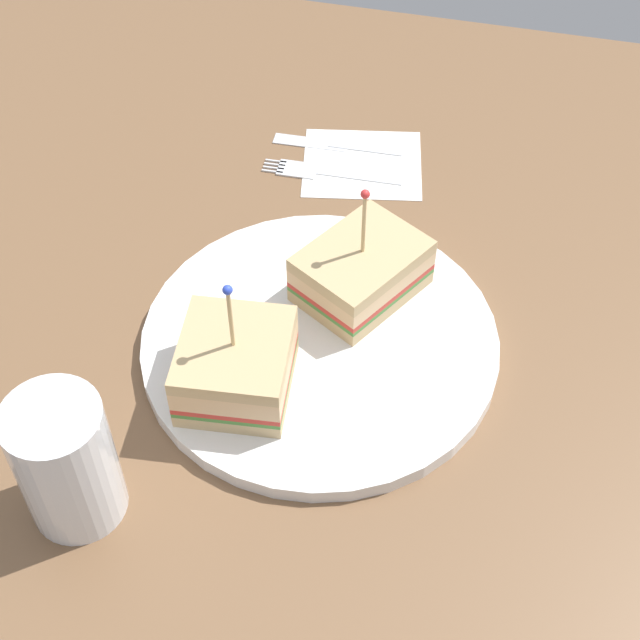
# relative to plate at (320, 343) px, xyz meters

# --- Properties ---
(ground_plane) EXTENTS (0.98, 0.98, 0.02)m
(ground_plane) POSITION_rel_plate_xyz_m (0.00, 0.00, -0.02)
(ground_plane) COLOR brown
(plate) EXTENTS (0.28, 0.28, 0.01)m
(plate) POSITION_rel_plate_xyz_m (0.00, 0.00, 0.00)
(plate) COLOR white
(plate) RESTS_ON ground_plane
(sandwich_half_front) EXTENTS (0.12, 0.11, 0.11)m
(sandwich_half_front) POSITION_rel_plate_xyz_m (-0.06, 0.02, 0.03)
(sandwich_half_front) COLOR tan
(sandwich_half_front) RESTS_ON plate
(sandwich_half_back) EXTENTS (0.09, 0.09, 0.11)m
(sandwich_half_back) POSITION_rel_plate_xyz_m (0.06, -0.05, 0.03)
(sandwich_half_back) COLOR tan
(sandwich_half_back) RESTS_ON plate
(drink_glass) EXTENTS (0.06, 0.06, 0.10)m
(drink_glass) POSITION_rel_plate_xyz_m (0.17, -0.13, 0.04)
(drink_glass) COLOR beige
(drink_glass) RESTS_ON ground_plane
(napkin) EXTENTS (0.12, 0.13, 0.00)m
(napkin) POSITION_rel_plate_xyz_m (-0.22, -0.01, -0.01)
(napkin) COLOR white
(napkin) RESTS_ON ground_plane
(fork) EXTENTS (0.02, 0.13, 0.00)m
(fork) POSITION_rel_plate_xyz_m (-0.20, -0.05, -0.00)
(fork) COLOR silver
(fork) RESTS_ON ground_plane
(knife) EXTENTS (0.02, 0.12, 0.00)m
(knife) POSITION_rel_plate_xyz_m (-0.24, -0.05, -0.00)
(knife) COLOR silver
(knife) RESTS_ON ground_plane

